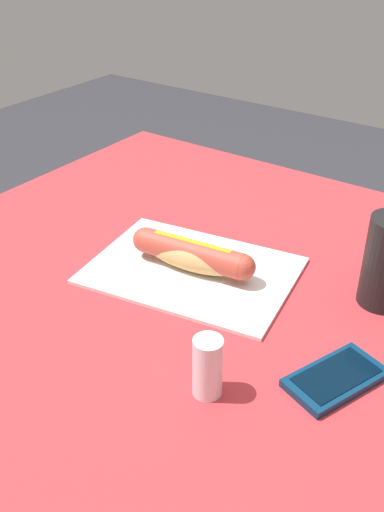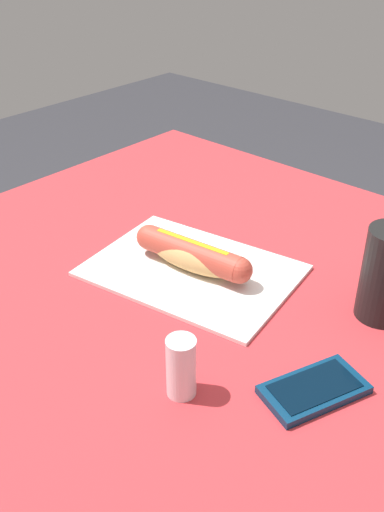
{
  "view_description": "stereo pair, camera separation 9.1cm",
  "coord_description": "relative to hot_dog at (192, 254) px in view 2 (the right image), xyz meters",
  "views": [
    {
      "loc": [
        0.37,
        -0.59,
        1.25
      ],
      "look_at": [
        -0.08,
        0.04,
        0.77
      ],
      "focal_mm": 40.78,
      "sensor_mm": 36.0,
      "label": 1
    },
    {
      "loc": [
        0.44,
        -0.54,
        1.25
      ],
      "look_at": [
        -0.08,
        0.04,
        0.77
      ],
      "focal_mm": 40.78,
      "sensor_mm": 36.0,
      "label": 2
    }
  ],
  "objects": [
    {
      "name": "cell_phone",
      "position": [
        0.29,
        -0.1,
        -0.03
      ],
      "size": [
        0.11,
        0.14,
        0.01
      ],
      "color": "#0A2D4C",
      "rests_on": "dining_table"
    },
    {
      "name": "paper_wrapper",
      "position": [
        -0.0,
        0.0,
        -0.03
      ],
      "size": [
        0.35,
        0.27,
        0.01
      ],
      "primitive_type": "cube",
      "rotation": [
        0.0,
        0.0,
        0.16
      ],
      "color": "silver",
      "rests_on": "dining_table"
    },
    {
      "name": "hot_dog",
      "position": [
        0.0,
        0.0,
        0.0
      ],
      "size": [
        0.21,
        0.07,
        0.05
      ],
      "color": "tan",
      "rests_on": "paper_wrapper"
    },
    {
      "name": "salt_shaker",
      "position": [
        0.17,
        -0.2,
        0.01
      ],
      "size": [
        0.04,
        0.04,
        0.08
      ],
      "primitive_type": "cylinder",
      "color": "silver",
      "rests_on": "dining_table"
    },
    {
      "name": "dining_table",
      "position": [
        0.08,
        -0.04,
        -0.16
      ],
      "size": [
        1.12,
        0.99,
        0.74
      ],
      "color": "brown",
      "rests_on": "ground"
    }
  ]
}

